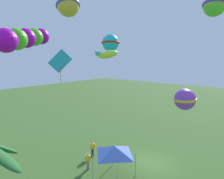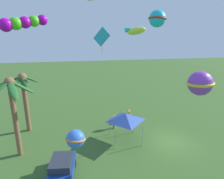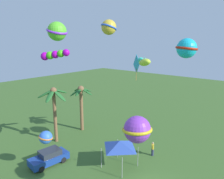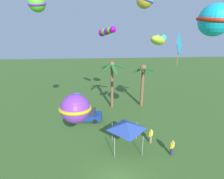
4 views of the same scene
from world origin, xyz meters
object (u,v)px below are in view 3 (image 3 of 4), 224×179
object	(u,v)px
spectator_1	(153,149)
festival_tent	(120,144)
kite_ball_2	(187,48)
kite_ball_7	(109,27)
kite_diamond_3	(136,64)
kite_ball_6	(137,129)
kite_fish_0	(144,62)
kite_ball_4	(57,31)
palm_tree_0	(81,99)
kite_ball_1	(46,137)
spectator_0	(130,148)
parked_car_0	(49,157)
kite_tube_5	(54,55)
palm_tree_1	(54,101)

from	to	relation	value
spectator_1	festival_tent	distance (m)	4.62
kite_ball_2	spectator_1	bearing A→B (deg)	90.02
kite_ball_7	kite_ball_2	bearing A→B (deg)	-72.83
kite_diamond_3	kite_ball_6	world-z (taller)	kite_diamond_3
festival_tent	kite_ball_7	distance (m)	11.80
spectator_1	kite_fish_0	xyz separation A→B (m)	(-2.13, 0.13, 9.67)
kite_ball_4	kite_ball_7	bearing A→B (deg)	20.09
palm_tree_0	kite_ball_7	distance (m)	11.67
kite_ball_7	kite_ball_1	bearing A→B (deg)	165.67
spectator_0	festival_tent	distance (m)	3.17
kite_ball_4	spectator_1	bearing A→B (deg)	-6.26
spectator_1	kite_ball_4	distance (m)	16.40
kite_fish_0	kite_ball_2	size ratio (longest dim) A/B	0.77
festival_tent	palm_tree_0	bearing A→B (deg)	68.51
parked_car_0	kite_tube_5	size ratio (longest dim) A/B	1.35
palm_tree_0	spectator_1	bearing A→B (deg)	-89.06
spectator_0	kite_diamond_3	world-z (taller)	kite_diamond_3
kite_tube_5	spectator_0	bearing A→B (deg)	-60.83
parked_car_0	kite_ball_1	xyz separation A→B (m)	(-0.93, -1.15, 2.89)
spectator_1	kite_tube_5	size ratio (longest dim) A/B	0.53
parked_car_0	kite_diamond_3	bearing A→B (deg)	-25.32
festival_tent	kite_tube_5	size ratio (longest dim) A/B	0.95
kite_tube_5	kite_ball_4	bearing A→B (deg)	-123.43
kite_diamond_3	kite_tube_5	world-z (taller)	kite_tube_5
festival_tent	kite_ball_2	bearing A→B (deg)	-47.04
spectator_0	kite_tube_5	distance (m)	13.17
kite_fish_0	kite_tube_5	distance (m)	9.86
spectator_0	festival_tent	world-z (taller)	festival_tent
palm_tree_1	kite_tube_5	xyz separation A→B (m)	(-0.79, -1.73, 5.70)
palm_tree_0	kite_ball_6	size ratio (longest dim) A/B	2.42
kite_ball_2	kite_ball_4	xyz separation A→B (m)	(-10.93, 4.15, 1.24)
palm_tree_1	festival_tent	xyz separation A→B (m)	(0.67, -9.68, -2.77)
spectator_1	festival_tent	size ratio (longest dim) A/B	0.56
kite_ball_2	kite_ball_7	bearing A→B (deg)	107.17
kite_ball_2	kite_ball_4	distance (m)	11.75
parked_car_0	kite_ball_7	xyz separation A→B (m)	(6.04, -2.93, 13.00)
kite_ball_4	kite_ball_6	bearing A→B (deg)	-57.36
spectator_0	kite_ball_1	xyz separation A→B (m)	(-7.80, 4.13, 2.82)
kite_ball_2	kite_diamond_3	size ratio (longest dim) A/B	0.94
festival_tent	kite_ball_2	xyz separation A→B (m)	(4.07, -4.37, 9.28)
palm_tree_1	kite_fish_0	world-z (taller)	kite_fish_0
kite_ball_4	kite_ball_6	xyz separation A→B (m)	(2.80, -4.38, -6.35)
palm_tree_0	kite_tube_5	distance (m)	8.53
festival_tent	kite_tube_5	xyz separation A→B (m)	(-1.46, 7.95, 8.47)
kite_ball_2	kite_tube_5	world-z (taller)	kite_ball_2
spectator_0	kite_ball_6	size ratio (longest dim) A/B	0.60
kite_ball_1	kite_ball_2	world-z (taller)	kite_ball_2
parked_car_0	kite_fish_0	distance (m)	13.57
parked_car_0	kite_ball_7	distance (m)	14.63
palm_tree_1	kite_ball_7	bearing A→B (deg)	-69.78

